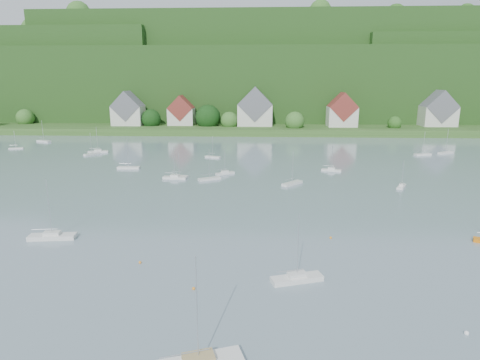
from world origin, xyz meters
name	(u,v)px	position (x,y,z in m)	size (l,w,h in m)	color
far_shore_strip	(245,126)	(0.00, 200.00, 1.50)	(600.00, 60.00, 3.00)	#30551F
forested_ridge	(250,82)	(0.39, 268.57, 22.89)	(620.00, 181.22, 69.89)	#193B13
village_building_0	(128,111)	(-55.00, 187.00, 9.51)	(14.00, 10.40, 16.00)	silver
village_building_1	(181,113)	(-30.00, 189.00, 8.75)	(12.00, 9.36, 14.00)	silver
village_building_2	(255,110)	(5.00, 188.00, 10.27)	(16.00, 11.44, 18.00)	silver
village_building_3	(342,112)	(45.00, 186.00, 9.43)	(13.00, 10.40, 15.50)	silver
village_building_4	(438,112)	(90.00, 190.00, 9.59)	(15.00, 10.40, 16.50)	silver
near_sailboat_3	(297,278)	(11.91, 40.04, 0.45)	(6.58, 3.62, 8.56)	silver
near_sailboat_6	(52,236)	(-24.37, 51.91, 0.48)	(7.14, 2.76, 9.39)	silver
mooring_buoy_0	(194,289)	(-0.27, 37.46, 0.00)	(0.39, 0.39, 0.39)	orange
mooring_buoy_2	(331,238)	(18.33, 54.13, 0.00)	(0.39, 0.39, 0.39)	orange
mooring_buoy_3	(140,263)	(-8.50, 44.11, 0.00)	(0.38, 0.38, 0.38)	orange
mooring_buoy_4	(466,334)	(27.20, 30.12, 0.00)	(0.46, 0.46, 0.46)	white
far_sailboat_cluster	(255,159)	(5.98, 116.45, 0.37)	(197.16, 69.63, 8.71)	silver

